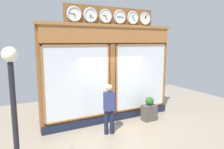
{
  "coord_description": "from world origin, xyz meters",
  "views": [
    {
      "loc": [
        3.62,
        6.8,
        3.05
      ],
      "look_at": [
        0.0,
        0.0,
        1.84
      ],
      "focal_mm": 33.43,
      "sensor_mm": 36.0,
      "label": 1
    }
  ],
  "objects": [
    {
      "name": "street_lamp",
      "position": [
        3.48,
        2.73,
        2.01
      ],
      "size": [
        0.28,
        0.28,
        2.97
      ],
      "color": "black",
      "rests_on": "ground_plane"
    },
    {
      "name": "planter_box",
      "position": [
        -1.35,
        0.57,
        0.31
      ],
      "size": [
        0.56,
        0.36,
        0.61
      ],
      "primitive_type": "cube",
      "color": "#4C4742",
      "rests_on": "ground_plane"
    },
    {
      "name": "pedestrian",
      "position": [
        0.6,
        0.92,
        0.93
      ],
      "size": [
        0.41,
        0.32,
        1.69
      ],
      "color": "#191E38",
      "rests_on": "ground_plane"
    },
    {
      "name": "planter_shrub",
      "position": [
        -1.35,
        0.57,
        0.77
      ],
      "size": [
        0.32,
        0.32,
        0.32
      ],
      "primitive_type": "sphere",
      "color": "#285623",
      "rests_on": "planter_box"
    },
    {
      "name": "shop_facade",
      "position": [
        0.0,
        -0.12,
        1.91
      ],
      "size": [
        5.37,
        0.42,
        4.28
      ],
      "color": "brown",
      "rests_on": "ground_plane"
    }
  ]
}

